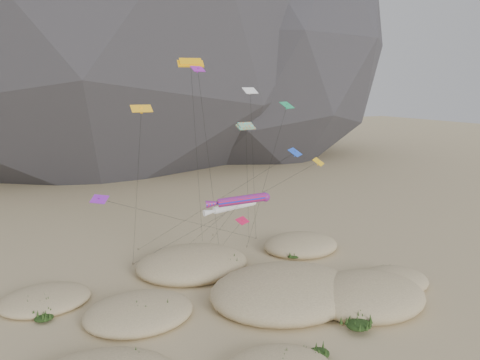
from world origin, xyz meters
The scene contains 9 objects.
ground centered at (0.00, 0.00, 0.00)m, with size 500.00×500.00×0.00m, color #CCB789.
dunes centered at (0.10, 4.19, 0.75)m, with size 48.71×36.37×4.07m.
dune_grass centered at (-1.41, 3.42, 0.85)m, with size 43.50×26.92×1.55m.
kite_stakes centered at (1.61, 23.62, 0.15)m, with size 20.50×7.65×0.30m.
rainbow_tube_kite centered at (0.47, 7.48, 11.02)m, with size 7.38×18.89×11.87m.
white_tube_kite centered at (1.51, 11.85, 9.08)m, with size 7.50×10.89×9.82m.
orange_parafoil centered at (-3.68, 11.65, 26.36)m, with size 8.38×15.28×27.19m.
multi_parafoil centered at (2.37, 9.64, 19.15)m, with size 8.70×14.01×19.85m.
delta_kites centered at (1.70, 10.96, 17.28)m, with size 27.58×20.99×26.21m.
Camera 1 is at (-22.99, -39.78, 24.11)m, focal length 35.00 mm.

